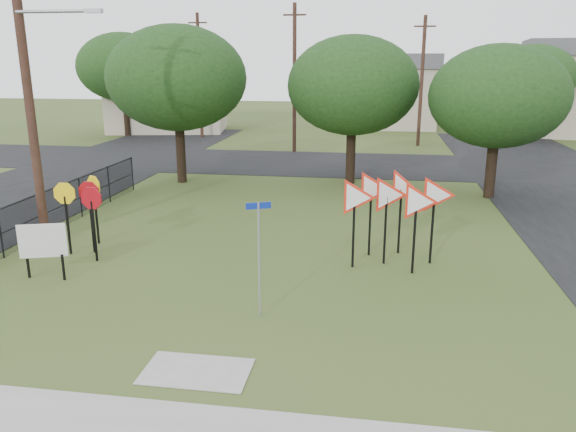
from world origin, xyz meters
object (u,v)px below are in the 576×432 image
object	(u,v)px
yield_sign_cluster	(394,198)
stop_sign_cluster	(85,199)
street_name_sign	(259,252)
info_board	(43,243)

from	to	relation	value
yield_sign_cluster	stop_sign_cluster	bearing A→B (deg)	-176.59
street_name_sign	info_board	distance (m)	6.28
yield_sign_cluster	info_board	size ratio (longest dim) A/B	2.18
info_board	street_name_sign	bearing A→B (deg)	-12.51
street_name_sign	info_board	bearing A→B (deg)	167.49
yield_sign_cluster	info_board	xyz separation A→B (m)	(-9.13, -2.73, -0.89)
stop_sign_cluster	yield_sign_cluster	distance (m)	9.05
street_name_sign	info_board	xyz separation A→B (m)	(-6.11, 1.35, -0.54)
yield_sign_cluster	info_board	bearing A→B (deg)	-163.32
street_name_sign	yield_sign_cluster	size ratio (longest dim) A/B	0.80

